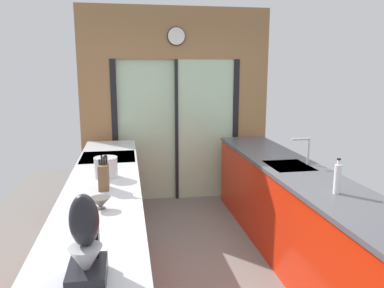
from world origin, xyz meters
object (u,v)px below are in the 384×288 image
(knife_block, at_px, (104,176))
(stock_pot, at_px, (106,167))
(mixing_bowl, at_px, (101,203))
(stand_mixer, at_px, (86,248))
(soap_bottle_far, at_px, (337,178))
(oven_range, at_px, (110,197))

(knife_block, distance_m, stock_pot, 0.35)
(mixing_bowl, xyz_separation_m, knife_block, (0.00, 0.44, 0.06))
(stand_mixer, distance_m, soap_bottle_far, 2.02)
(oven_range, distance_m, knife_block, 1.30)
(knife_block, bearing_deg, stock_pot, 90.01)
(stand_mixer, bearing_deg, soap_bottle_far, 28.14)
(soap_bottle_far, bearing_deg, oven_range, 138.65)
(knife_block, bearing_deg, stand_mixer, -90.00)
(mixing_bowl, height_order, stand_mixer, stand_mixer)
(oven_range, xyz_separation_m, soap_bottle_far, (1.80, -1.58, 0.59))
(knife_block, distance_m, soap_bottle_far, 1.83)
(soap_bottle_far, bearing_deg, mixing_bowl, -179.18)
(knife_block, bearing_deg, oven_range, 90.91)
(oven_range, height_order, stand_mixer, stand_mixer)
(mixing_bowl, relative_size, knife_block, 0.50)
(oven_range, relative_size, soap_bottle_far, 3.29)
(oven_range, xyz_separation_m, stock_pot, (0.02, -0.82, 0.56))
(mixing_bowl, xyz_separation_m, stock_pot, (0.00, 0.79, 0.05))
(oven_range, height_order, soap_bottle_far, soap_bottle_far)
(stand_mixer, bearing_deg, oven_range, 90.42)
(knife_block, xyz_separation_m, stock_pot, (-0.00, 0.35, -0.01))
(knife_block, xyz_separation_m, soap_bottle_far, (1.78, -0.42, 0.02))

